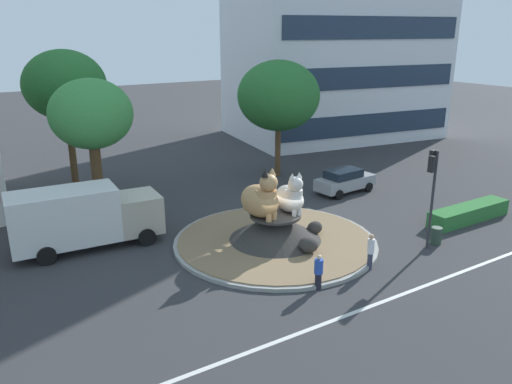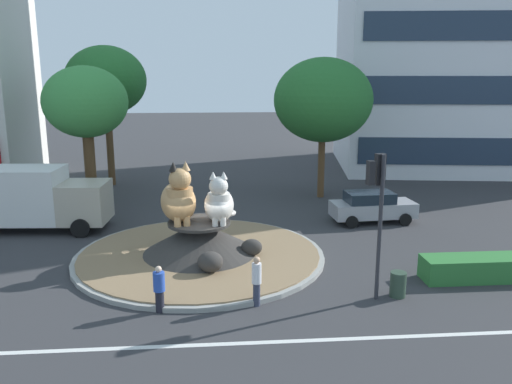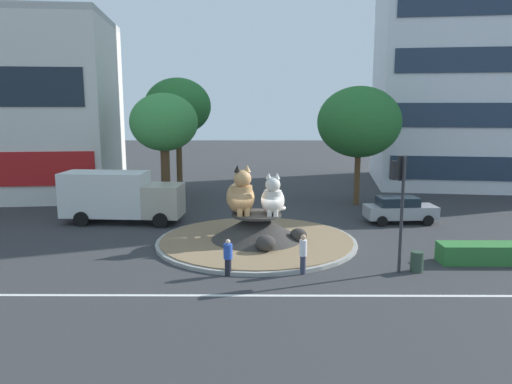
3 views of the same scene
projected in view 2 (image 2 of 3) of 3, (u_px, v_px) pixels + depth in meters
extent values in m
plane|color=#333335|center=(200.00, 258.00, 22.11)|extent=(160.00, 160.00, 0.00)
cube|color=silver|center=(194.00, 345.00, 15.04)|extent=(112.00, 0.20, 0.01)
cylinder|color=gray|center=(200.00, 256.00, 22.09)|extent=(10.52, 10.52, 0.18)
cylinder|color=#846B4C|center=(200.00, 253.00, 22.07)|extent=(10.10, 10.10, 0.06)
cone|color=#33302D|center=(199.00, 237.00, 21.91)|extent=(4.76, 4.76, 1.36)
cylinder|color=#33302D|center=(199.00, 223.00, 21.77)|extent=(2.62, 2.62, 0.12)
ellipsoid|color=#33302D|center=(252.00, 247.00, 21.62)|extent=(0.88, 0.64, 0.71)
ellipsoid|color=#33302D|center=(211.00, 231.00, 23.89)|extent=(0.81, 0.57, 0.65)
ellipsoid|color=#33302D|center=(162.00, 248.00, 21.99)|extent=(0.56, 0.41, 0.44)
ellipsoid|color=#33302D|center=(210.00, 262.00, 19.87)|extent=(0.98, 0.95, 0.78)
ellipsoid|color=tan|center=(178.00, 202.00, 21.69)|extent=(1.91, 2.53, 1.65)
cylinder|color=tan|center=(180.00, 200.00, 21.22)|extent=(1.28, 1.28, 1.03)
sphere|color=tan|center=(180.00, 179.00, 20.87)|extent=(0.91, 0.91, 0.91)
torus|color=tan|center=(184.00, 211.00, 22.80)|extent=(1.19, 1.19, 0.21)
cone|color=tan|center=(186.00, 166.00, 20.82)|extent=(0.44, 0.44, 0.37)
cone|color=black|center=(173.00, 167.00, 20.67)|extent=(0.44, 0.44, 0.37)
cylinder|color=tan|center=(187.00, 221.00, 21.12)|extent=(0.29, 0.29, 0.41)
cylinder|color=tan|center=(178.00, 222.00, 21.01)|extent=(0.29, 0.29, 0.41)
ellipsoid|color=silver|center=(219.00, 205.00, 21.65)|extent=(1.27, 1.95, 1.40)
cylinder|color=silver|center=(219.00, 204.00, 21.24)|extent=(0.93, 0.93, 0.87)
sphere|color=silver|center=(219.00, 186.00, 20.94)|extent=(0.77, 0.77, 0.77)
torus|color=silver|center=(227.00, 213.00, 22.56)|extent=(0.95, 0.95, 0.17)
cone|color=silver|center=(224.00, 175.00, 20.85)|extent=(0.32, 0.32, 0.31)
cone|color=silver|center=(213.00, 175.00, 20.82)|extent=(0.32, 0.32, 0.31)
cylinder|color=silver|center=(223.00, 222.00, 21.10)|extent=(0.24, 0.24, 0.35)
cylinder|color=silver|center=(215.00, 222.00, 21.08)|extent=(0.24, 0.24, 0.35)
cylinder|color=#2D2D33|center=(380.00, 229.00, 17.55)|extent=(0.14, 0.14, 5.07)
cube|color=black|center=(380.00, 169.00, 17.30)|extent=(0.36, 0.29, 1.05)
sphere|color=red|center=(379.00, 160.00, 17.30)|extent=(0.18, 0.18, 0.18)
sphere|color=#392706|center=(379.00, 169.00, 17.38)|extent=(0.18, 0.18, 0.18)
sphere|color=black|center=(378.00, 178.00, 17.45)|extent=(0.18, 0.18, 0.18)
cube|color=black|center=(371.00, 173.00, 16.99)|extent=(0.25, 0.31, 0.80)
cube|color=#233347|center=(489.00, 152.00, 36.98)|extent=(18.32, 2.67, 1.95)
cube|color=#233347|center=(495.00, 90.00, 36.01)|extent=(18.32, 2.67, 1.95)
cube|color=#233347|center=(502.00, 26.00, 35.04)|extent=(18.32, 2.67, 1.95)
cube|color=#2D7033|center=(498.00, 268.00, 19.78)|extent=(5.86, 1.20, 0.90)
cylinder|color=brown|center=(321.00, 168.00, 32.45)|extent=(0.42, 0.42, 3.63)
ellipsoid|color=#286B2D|center=(323.00, 100.00, 31.50)|extent=(5.98, 5.98, 5.08)
cylinder|color=brown|center=(91.00, 171.00, 30.03)|extent=(0.63, 0.63, 4.17)
ellipsoid|color=#3D8E42|center=(85.00, 102.00, 29.13)|extent=(4.70, 4.70, 4.00)
cylinder|color=brown|center=(110.00, 149.00, 35.80)|extent=(0.47, 0.47, 4.99)
ellipsoid|color=#286B2D|center=(106.00, 80.00, 34.75)|extent=(5.36, 5.36, 4.55)
cylinder|color=black|center=(160.00, 301.00, 17.07)|extent=(0.29, 0.29, 0.74)
cylinder|color=#284CB2|center=(159.00, 282.00, 16.91)|extent=(0.38, 0.38, 0.64)
sphere|color=beige|center=(158.00, 269.00, 16.81)|extent=(0.21, 0.21, 0.21)
cylinder|color=#33384C|center=(257.00, 294.00, 17.51)|extent=(0.24, 0.24, 0.81)
cylinder|color=silver|center=(257.00, 273.00, 17.34)|extent=(0.32, 0.32, 0.70)
sphere|color=tan|center=(257.00, 260.00, 17.23)|extent=(0.23, 0.23, 0.23)
cube|color=#99999E|center=(373.00, 209.00, 27.18)|extent=(4.42, 2.02, 0.76)
cube|color=#19232D|center=(369.00, 197.00, 27.00)|extent=(2.52, 1.68, 0.55)
cylinder|color=black|center=(392.00, 211.00, 28.30)|extent=(0.65, 0.27, 0.64)
cylinder|color=black|center=(405.00, 219.00, 26.66)|extent=(0.65, 0.27, 0.64)
cylinder|color=black|center=(341.00, 213.00, 27.87)|extent=(0.65, 0.27, 0.64)
cylinder|color=black|center=(352.00, 222.00, 26.23)|extent=(0.65, 0.27, 0.64)
cube|color=#B7AD99|center=(85.00, 202.00, 25.71)|extent=(2.36, 2.54, 1.96)
cube|color=silver|center=(10.00, 195.00, 25.58)|extent=(5.27, 2.74, 2.70)
cylinder|color=black|center=(95.00, 215.00, 27.09)|extent=(0.92, 0.36, 0.90)
cylinder|color=black|center=(81.00, 228.00, 24.76)|extent=(0.92, 0.36, 0.90)
cylinder|color=black|center=(2.00, 215.00, 27.04)|extent=(0.92, 0.36, 0.90)
cylinder|color=#2D4233|center=(398.00, 284.00, 18.22)|extent=(0.56, 0.56, 0.90)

